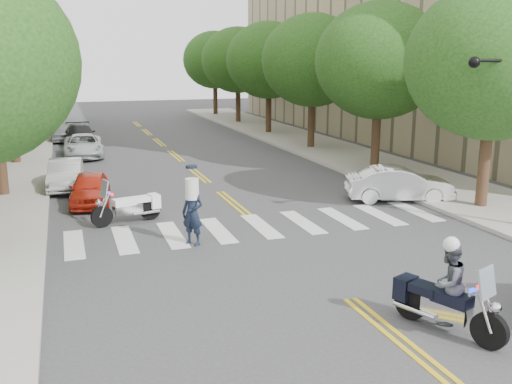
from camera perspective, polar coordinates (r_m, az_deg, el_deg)
name	(u,v)px	position (r m, az deg, el deg)	size (l,w,h in m)	color
ground	(350,299)	(14.15, 9.37, -10.53)	(140.00, 140.00, 0.00)	#38383A
sidewalk_left	(3,164)	(33.99, -23.98, 2.58)	(5.00, 60.00, 0.15)	#9E9991
sidewalk_right	(321,147)	(37.32, 6.47, 4.48)	(5.00, 60.00, 0.15)	#9E9991
tree_l_2	(7,61)	(33.47, -23.65, 11.93)	(6.40, 6.40, 8.45)	#382316
tree_l_3	(17,60)	(41.45, -22.79, 12.03)	(6.40, 6.40, 8.45)	#382316
tree_l_4	(24,60)	(49.44, -22.21, 12.10)	(6.40, 6.40, 8.45)	#382316
tree_l_5	(28,60)	(57.43, -21.80, 12.15)	(6.40, 6.40, 8.45)	#382316
tree_r_0	(494,62)	(22.99, 22.68, 11.94)	(6.40, 6.40, 8.45)	#382316
tree_r_1	(379,61)	(29.50, 12.24, 12.69)	(6.40, 6.40, 8.45)	#382316
tree_r_2	(313,61)	(36.61, 5.68, 12.95)	(6.40, 6.40, 8.45)	#382316
tree_r_3	(269,60)	(44.03, 1.28, 13.03)	(6.40, 6.40, 8.45)	#382316
tree_r_4	(238,60)	(51.62, -1.84, 13.04)	(6.40, 6.40, 8.45)	#382316
tree_r_5	(215,60)	(59.32, -4.15, 13.03)	(6.40, 6.40, 8.45)	#382316
motorcycle_police	(445,289)	(12.74, 18.38, -9.24)	(1.29, 2.47, 2.11)	black
motorcycle_parked	(132,207)	(20.57, -12.26, -1.44)	(2.49, 1.04, 1.64)	black
officer_standing	(193,213)	(17.69, -6.36, -2.11)	(0.74, 0.48, 2.02)	#161E32
convertible	(399,184)	(23.83, 14.11, 0.79)	(1.49, 4.28, 1.41)	white
parked_car_a	(90,188)	(23.56, -16.25, 0.34)	(1.50, 3.73, 1.27)	red
parked_car_b	(66,174)	(26.70, -18.51, 1.69)	(1.38, 3.96, 1.30)	#BBBBBB
parked_car_c	(83,146)	(35.21, -16.89, 4.45)	(2.21, 4.78, 1.33)	silver
parked_car_d	(80,135)	(40.20, -17.18, 5.49)	(1.94, 4.76, 1.38)	black
parked_car_e	(63,132)	(42.63, -18.77, 5.75)	(1.57, 3.90, 1.33)	#ACADB1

